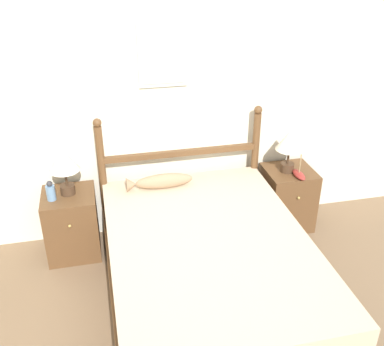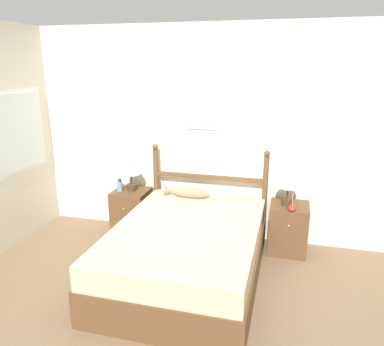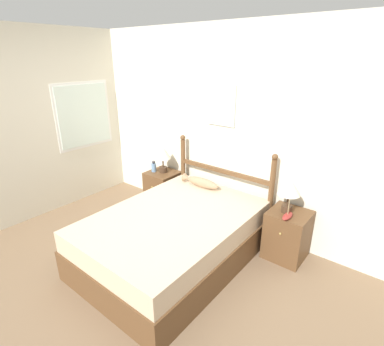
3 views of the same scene
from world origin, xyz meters
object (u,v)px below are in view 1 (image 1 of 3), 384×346
object	(u,v)px
table_lamp_right	(290,143)
model_boat	(299,174)
nightstand_left	(72,224)
fish_pillow	(160,181)
bed	(209,272)
nightstand_right	(287,198)
bottle	(51,192)
table_lamp_left	(64,163)

from	to	relation	value
table_lamp_right	model_boat	world-z (taller)	table_lamp_right
model_boat	nightstand_left	bearing A→B (deg)	176.09
model_boat	fish_pillow	distance (m)	1.21
bed	nightstand_left	xyz separation A→B (m)	(-0.97, 0.84, 0.00)
nightstand_right	fish_pillow	bearing A→B (deg)	-176.96
bed	bottle	world-z (taller)	bottle
nightstand_right	bottle	world-z (taller)	bottle
table_lamp_left	model_boat	size ratio (longest dim) A/B	1.83
table_lamp_right	bottle	xyz separation A→B (m)	(-2.02, -0.04, -0.21)
table_lamp_left	model_boat	world-z (taller)	table_lamp_left
bottle	fish_pillow	xyz separation A→B (m)	(0.87, -0.01, -0.01)
nightstand_right	nightstand_left	bearing A→B (deg)	180.00
table_lamp_left	table_lamp_right	size ratio (longest dim) A/B	1.00
nightstand_left	nightstand_right	world-z (taller)	same
bottle	model_boat	xyz separation A→B (m)	(2.08, -0.08, -0.05)
bed	fish_pillow	xyz separation A→B (m)	(-0.22, 0.78, 0.35)
nightstand_right	table_lamp_right	xyz separation A→B (m)	(-0.04, -0.01, 0.56)
bottle	bed	bearing A→B (deg)	-35.86
nightstand_left	bottle	world-z (taller)	bottle
nightstand_left	model_boat	bearing A→B (deg)	-3.91
bed	nightstand_left	bearing A→B (deg)	139.07
bed	fish_pillow	size ratio (longest dim) A/B	3.65
bed	nightstand_right	size ratio (longest dim) A/B	3.52
table_lamp_right	fish_pillow	distance (m)	1.17
nightstand_right	model_boat	bearing A→B (deg)	-81.06
table_lamp_left	table_lamp_right	bearing A→B (deg)	-0.84
bed	table_lamp_left	world-z (taller)	table_lamp_left
table_lamp_left	table_lamp_right	distance (m)	1.90
nightstand_right	table_lamp_right	size ratio (longest dim) A/B	1.44
nightstand_left	model_boat	size ratio (longest dim) A/B	2.63
table_lamp_left	bottle	bearing A→B (deg)	-150.80
nightstand_left	model_boat	distance (m)	1.99
table_lamp_right	fish_pillow	bearing A→B (deg)	-177.41
bed	nightstand_right	bearing A→B (deg)	40.93
bed	table_lamp_left	bearing A→B (deg)	138.35
table_lamp_left	fish_pillow	bearing A→B (deg)	-6.15
bed	table_lamp_left	size ratio (longest dim) A/B	5.06
nightstand_left	nightstand_right	distance (m)	1.94
table_lamp_right	nightstand_left	bearing A→B (deg)	179.67
model_boat	bed	bearing A→B (deg)	-144.49
bed	nightstand_left	size ratio (longest dim) A/B	3.52
nightstand_left	bottle	size ratio (longest dim) A/B	3.39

